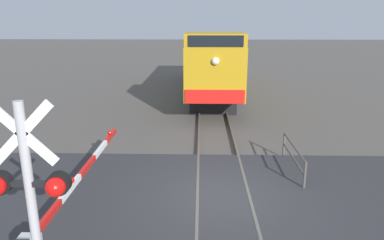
# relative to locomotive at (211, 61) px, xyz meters

# --- Properties ---
(ground_plane) EXTENTS (160.00, 160.00, 0.00)m
(ground_plane) POSITION_rel_locomotive_xyz_m (0.00, -14.81, -2.17)
(ground_plane) COLOR #514C47
(rail_track_left) EXTENTS (0.08, 80.00, 0.15)m
(rail_track_left) POSITION_rel_locomotive_xyz_m (-0.72, -14.81, -2.09)
(rail_track_left) COLOR #59544C
(rail_track_left) RESTS_ON ground_plane
(rail_track_right) EXTENTS (0.08, 80.00, 0.15)m
(rail_track_right) POSITION_rel_locomotive_xyz_m (0.72, -14.81, -2.09)
(rail_track_right) COLOR #59544C
(rail_track_right) RESTS_ON ground_plane
(road_surface) EXTENTS (36.00, 6.31, 0.14)m
(road_surface) POSITION_rel_locomotive_xyz_m (0.00, -14.81, -2.10)
(road_surface) COLOR #2D2D30
(road_surface) RESTS_ON ground_plane
(locomotive) EXTENTS (2.90, 15.72, 4.22)m
(locomotive) POSITION_rel_locomotive_xyz_m (0.00, 0.00, 0.00)
(locomotive) COLOR black
(locomotive) RESTS_ON ground_plane
(crossing_signal) EXTENTS (1.18, 0.33, 3.85)m
(crossing_signal) POSITION_rel_locomotive_xyz_m (-3.07, -19.25, 0.20)
(crossing_signal) COLOR #ADADB2
(crossing_signal) RESTS_ON ground_plane
(crossing_gate) EXTENTS (0.36, 7.01, 1.37)m
(crossing_gate) POSITION_rel_locomotive_xyz_m (-3.60, -17.51, -1.30)
(crossing_gate) COLOR silver
(crossing_gate) RESTS_ON ground_plane
(guard_railing) EXTENTS (0.08, 2.77, 0.95)m
(guard_railing) POSITION_rel_locomotive_xyz_m (2.36, -12.87, -1.55)
(guard_railing) COLOR #4C4742
(guard_railing) RESTS_ON ground_plane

